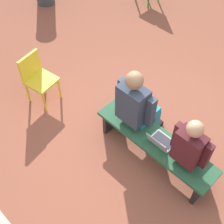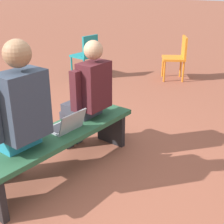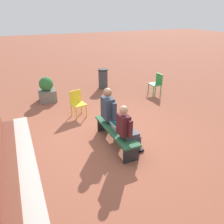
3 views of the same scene
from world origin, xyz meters
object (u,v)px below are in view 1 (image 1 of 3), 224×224
at_px(person_student, 192,148).
at_px(person_adult, 138,106).
at_px(bench, 155,144).
at_px(plastic_chair_foreground, 37,76).
at_px(laptop, 160,142).

height_order(person_student, person_adult, person_adult).
height_order(bench, person_student, person_student).
relative_size(bench, plastic_chair_foreground, 2.14).
bearing_deg(plastic_chair_foreground, person_student, -169.77).
distance_m(person_adult, plastic_chair_foreground, 1.75).
relative_size(person_adult, plastic_chair_foreground, 1.68).
height_order(person_adult, plastic_chair_foreground, person_adult).
distance_m(bench, person_student, 0.58).
bearing_deg(person_student, plastic_chair_foreground, 10.23).
xyz_separation_m(person_adult, plastic_chair_foreground, (1.67, 0.47, -0.26)).
bearing_deg(plastic_chair_foreground, laptop, -169.89).
height_order(bench, plastic_chair_foreground, plastic_chair_foreground).
xyz_separation_m(bench, person_adult, (0.41, -0.07, 0.39)).
relative_size(person_student, plastic_chair_foreground, 1.52).
height_order(bench, laptop, laptop).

